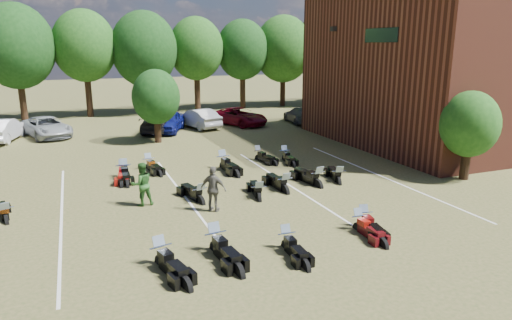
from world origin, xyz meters
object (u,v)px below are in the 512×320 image
person_green (142,184)px  motorcycle_3 (286,249)px  person_grey (214,189)px  car_4 (168,122)px

person_green → motorcycle_3: bearing=113.2°
person_grey → motorcycle_3: (1.17, -4.24, -0.92)m
car_4 → motorcycle_3: car_4 is taller
person_grey → motorcycle_3: 4.50m
car_4 → motorcycle_3: bearing=-67.2°
car_4 → person_grey: person_grey is taller
car_4 → person_green: person_green is taller
car_4 → person_grey: (-1.74, -17.76, 0.14)m
person_grey → motorcycle_3: size_ratio=0.91×
motorcycle_3 → person_green: bearing=124.0°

